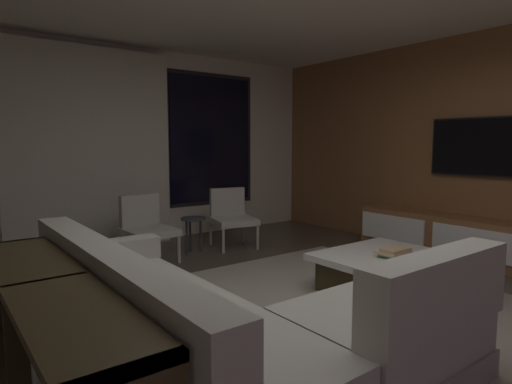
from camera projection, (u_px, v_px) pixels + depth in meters
floor at (315, 330)px, 3.23m from camera, size 9.20×9.20×0.00m
back_wall_with_window at (125, 147)px, 5.91m from camera, size 6.60×0.30×2.70m
media_wall at (508, 147)px, 4.93m from camera, size 0.12×7.80×2.70m
area_rug at (356, 322)px, 3.37m from camera, size 3.20×3.80×0.01m
sectional_couch at (222, 329)px, 2.57m from camera, size 1.98×2.50×0.82m
coffee_table at (393, 275)px, 3.98m from camera, size 1.16×1.16×0.36m
book_stack_on_coffee_table at (394, 252)px, 3.92m from camera, size 0.29×0.22×0.09m
accent_chair_near_window at (231, 214)px, 5.85m from camera, size 0.65×0.67×0.78m
accent_chair_by_curtain at (146, 225)px, 5.10m from camera, size 0.58×0.60×0.78m
side_stool at (193, 224)px, 5.46m from camera, size 0.32×0.32×0.46m
media_console at (485, 244)px, 4.92m from camera, size 0.46×3.10×0.52m
mounted_tv at (481, 147)px, 5.06m from camera, size 0.05×1.20×0.69m
console_table_behind_couch at (50, 344)px, 2.11m from camera, size 0.40×2.10×0.74m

